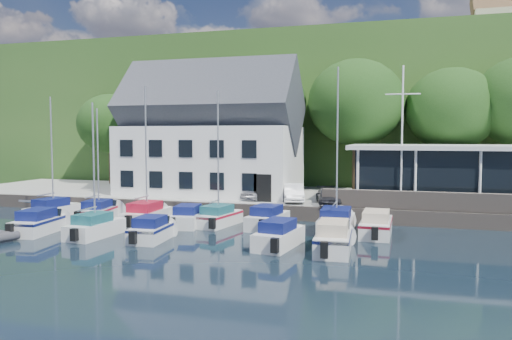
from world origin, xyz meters
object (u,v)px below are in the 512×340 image
object	(u,v)px
car_silver	(259,192)
boat_r1_2	(146,154)
boat_r2_4	(334,236)
boat_r1_1	(98,159)
boat_r2_1	(94,163)
flagpole	(402,137)
boat_r2_3	(279,233)
car_dgrey	(329,196)
club_pavilion	(443,174)
boat_r1_5	(268,216)
boat_r1_0	(52,155)
boat_r1_7	(376,223)
boat_r2_2	(152,228)
boat_r1_3	(189,215)
boat_r1_6	(337,156)
car_blue	(364,195)
boat_r2_0	(40,221)
boat_r1_4	(218,161)
harbor_building	(211,141)
car_white	(294,192)

from	to	relation	value
car_silver	boat_r1_2	bearing A→B (deg)	-111.60
boat_r1_2	boat_r2_4	size ratio (longest dim) A/B	1.50
boat_r1_1	boat_r2_1	size ratio (longest dim) A/B	0.98
flagpole	boat_r2_3	size ratio (longest dim) A/B	1.70
car_dgrey	flagpole	xyz separation A→B (m)	(4.82, 0.18, 4.14)
club_pavilion	boat_r1_5	size ratio (longest dim) A/B	2.42
boat_r1_0	boat_r1_7	bearing A→B (deg)	8.48
car_dgrey	boat_r2_2	size ratio (longest dim) A/B	0.83
car_dgrey	boat_r2_4	size ratio (longest dim) A/B	0.64
flagpole	boat_r1_7	bearing A→B (deg)	-104.39
boat_r1_3	boat_r1_5	bearing A→B (deg)	0.79
flagpole	boat_r1_6	world-z (taller)	flagpole
boat_r1_3	boat_r1_0	bearing A→B (deg)	172.51
car_blue	boat_r1_6	world-z (taller)	boat_r1_6
boat_r1_0	boat_r1_5	bearing A→B (deg)	10.27
car_blue	boat_r2_0	world-z (taller)	car_blue
boat_r1_5	boat_r2_0	bearing A→B (deg)	-151.25
flagpole	boat_r2_2	xyz separation A→B (m)	(-13.18, -10.23, -5.02)
boat_r1_4	boat_r2_0	distance (m)	11.25
car_blue	boat_r2_4	bearing A→B (deg)	-86.20
car_dgrey	boat_r1_6	world-z (taller)	boat_r1_6
flagpole	boat_r1_3	size ratio (longest dim) A/B	1.85
boat_r1_1	boat_r1_2	distance (m)	4.16
harbor_building	flagpole	size ratio (longest dim) A/B	1.53
car_dgrey	boat_r2_1	world-z (taller)	boat_r2_1
boat_r1_0	boat_r1_3	distance (m)	10.90
boat_r2_2	boat_r1_7	bearing A→B (deg)	18.44
boat_r2_0	boat_r1_6	bearing A→B (deg)	10.14
boat_r1_4	boat_r2_0	world-z (taller)	boat_r1_4
flagpole	boat_r2_2	distance (m)	17.43
boat_r1_3	boat_r1_6	distance (m)	10.11
boat_r1_2	boat_r2_3	distance (m)	11.35
car_blue	boat_r1_5	xyz separation A→B (m)	(-5.51, -6.04, -0.87)
boat_r1_0	boat_r1_7	size ratio (longest dim) A/B	1.43
harbor_building	boat_r2_4	size ratio (longest dim) A/B	2.37
club_pavilion	boat_r2_1	world-z (taller)	boat_r2_1
boat_r1_4	club_pavilion	bearing A→B (deg)	40.03
boat_r2_0	boat_r2_2	xyz separation A→B (m)	(7.42, -0.05, -0.04)
boat_r1_3	boat_r2_4	distance (m)	10.77
harbor_building	boat_r2_3	bearing A→B (deg)	-56.48
boat_r1_2	boat_r1_6	distance (m)	12.25
club_pavilion	car_white	size ratio (longest dim) A/B	3.32
boat_r1_3	boat_r2_2	world-z (taller)	boat_r1_3
club_pavilion	boat_r2_2	xyz separation A→B (m)	(-16.10, -13.48, -2.36)
harbor_building	flagpole	xyz separation A→B (m)	(15.09, -3.75, 0.36)
boat_r1_1	boat_r2_0	xyz separation A→B (m)	(-0.61, -5.17, -3.42)
car_blue	boat_r1_4	world-z (taller)	boat_r1_4
boat_r1_4	boat_r2_2	xyz separation A→B (m)	(-1.94, -5.29, -3.45)
boat_r1_7	flagpole	bearing A→B (deg)	76.54
club_pavilion	boat_r2_4	size ratio (longest dim) A/B	2.17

